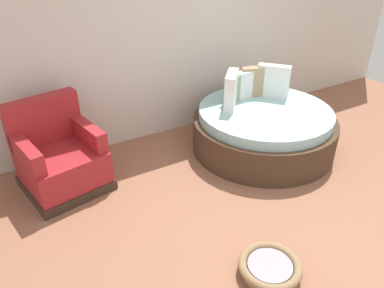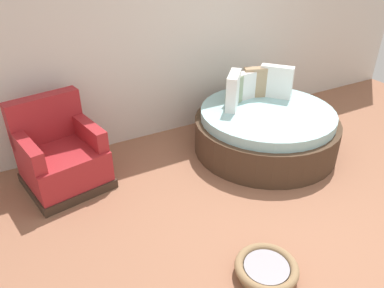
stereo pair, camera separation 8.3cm
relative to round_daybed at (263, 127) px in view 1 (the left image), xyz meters
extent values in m
cube|color=#936047|center=(-0.61, -1.33, -0.30)|extent=(8.00, 8.00, 0.02)
cube|color=silver|center=(-0.61, 1.08, 1.08)|extent=(8.00, 0.12, 2.73)
cylinder|color=#473323|center=(0.00, -0.02, -0.08)|extent=(1.76, 1.76, 0.42)
cylinder|color=#9ED1D6|center=(0.00, -0.02, 0.19)|extent=(1.62, 1.62, 0.12)
cube|color=white|center=(0.34, 0.27, 0.46)|extent=(0.36, 0.39, 0.41)
cube|color=tan|center=(0.16, 0.40, 0.44)|extent=(0.40, 0.24, 0.38)
cube|color=white|center=(-0.02, 0.41, 0.43)|extent=(0.35, 0.14, 0.35)
cube|color=#93A37F|center=(-0.18, 0.39, 0.42)|extent=(0.35, 0.24, 0.33)
cube|color=white|center=(-0.32, 0.27, 0.46)|extent=(0.37, 0.39, 0.42)
cube|color=#38281E|center=(-2.36, 0.41, -0.24)|extent=(0.93, 0.93, 0.10)
cube|color=#A32328|center=(-2.36, 0.41, -0.02)|extent=(0.89, 0.89, 0.34)
cube|color=#A32328|center=(-2.41, 0.72, 0.40)|extent=(0.78, 0.30, 0.50)
cube|color=#A32328|center=(-2.67, 0.35, 0.26)|extent=(0.24, 0.69, 0.22)
cube|color=#A32328|center=(-2.04, 0.47, 0.26)|extent=(0.24, 0.69, 0.22)
cylinder|color=#8E704C|center=(-1.25, -1.62, -0.26)|extent=(0.44, 0.44, 0.06)
torus|color=#8E704C|center=(-1.25, -1.62, -0.19)|extent=(0.51, 0.51, 0.07)
cylinder|color=gray|center=(-1.25, -1.62, -0.20)|extent=(0.36, 0.36, 0.05)
camera|label=1|loc=(-2.82, -3.07, 2.12)|focal=34.54mm
camera|label=2|loc=(-2.75, -3.11, 2.12)|focal=34.54mm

